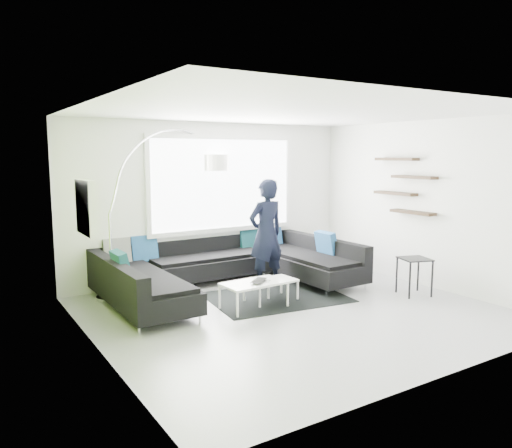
{
  "coord_description": "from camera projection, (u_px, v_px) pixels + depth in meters",
  "views": [
    {
      "loc": [
        -4.14,
        -5.53,
        2.23
      ],
      "look_at": [
        -0.09,
        0.9,
        1.17
      ],
      "focal_mm": 35.0,
      "sensor_mm": 36.0,
      "label": 1
    }
  ],
  "objects": [
    {
      "name": "room_shell",
      "position": [
        289.0,
        184.0,
        7.08
      ],
      "size": [
        5.54,
        5.04,
        2.82
      ],
      "color": "white",
      "rests_on": "ground"
    },
    {
      "name": "ground",
      "position": [
        295.0,
        312.0,
        7.13
      ],
      "size": [
        5.5,
        5.5,
        0.0
      ],
      "primitive_type": "plane",
      "color": "#939499",
      "rests_on": "ground"
    },
    {
      "name": "person",
      "position": [
        266.0,
        234.0,
        8.33
      ],
      "size": [
        0.72,
        0.52,
        1.83
      ],
      "primitive_type": "imported",
      "rotation": [
        0.0,
        0.0,
        3.21
      ],
      "color": "black",
      "rests_on": "ground"
    },
    {
      "name": "coffee_table",
      "position": [
        263.0,
        292.0,
        7.46
      ],
      "size": [
        1.22,
        0.74,
        0.39
      ],
      "primitive_type": "cube",
      "rotation": [
        0.0,
        0.0,
        0.04
      ],
      "color": "white",
      "rests_on": "ground"
    },
    {
      "name": "laptop",
      "position": [
        262.0,
        281.0,
        7.23
      ],
      "size": [
        0.61,
        0.61,
        0.03
      ],
      "primitive_type": "imported",
      "rotation": [
        0.0,
        0.0,
        0.68
      ],
      "color": "black",
      "rests_on": "coffee_table"
    },
    {
      "name": "sectional_sofa",
      "position": [
        230.0,
        269.0,
        8.14
      ],
      "size": [
        4.04,
        2.52,
        0.86
      ],
      "rotation": [
        0.0,
        0.0,
        0.01
      ],
      "color": "black",
      "rests_on": "ground"
    },
    {
      "name": "arc_lamp",
      "position": [
        109.0,
        214.0,
        7.57
      ],
      "size": [
        2.67,
        1.55,
        2.66
      ],
      "primitive_type": null,
      "rotation": [
        0.0,
        0.0,
        0.21
      ],
      "color": "white",
      "rests_on": "ground"
    },
    {
      "name": "side_table",
      "position": [
        414.0,
        277.0,
        7.95
      ],
      "size": [
        0.55,
        0.55,
        0.6
      ],
      "primitive_type": "cube",
      "rotation": [
        0.0,
        0.0,
        -0.31
      ],
      "color": "black",
      "rests_on": "ground"
    },
    {
      "name": "rug",
      "position": [
        276.0,
        297.0,
        7.84
      ],
      "size": [
        2.25,
        1.76,
        0.01
      ],
      "primitive_type": "cube",
      "rotation": [
        0.0,
        0.0,
        -0.13
      ],
      "color": "black",
      "rests_on": "ground"
    }
  ]
}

